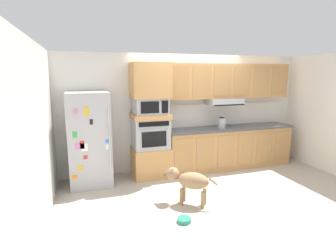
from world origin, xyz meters
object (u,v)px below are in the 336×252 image
at_px(refrigerator, 90,139).
at_px(dog, 189,180).
at_px(microwave, 150,106).
at_px(screwdriver, 230,125).
at_px(electric_kettle, 222,123).
at_px(built_in_oven, 150,133).
at_px(dog_food_bowl, 184,220).

distance_m(refrigerator, dog, 2.04).
xyz_separation_m(microwave, screwdriver, (1.89, 0.10, -0.53)).
relative_size(screwdriver, electric_kettle, 0.64).
xyz_separation_m(built_in_oven, dog, (0.27, -1.41, -0.50)).
bearing_deg(electric_kettle, built_in_oven, 178.30).
bearing_deg(built_in_oven, electric_kettle, -1.70).
distance_m(screwdriver, dog, 2.28).
distance_m(refrigerator, screwdriver, 3.09).
distance_m(microwave, dog_food_bowl, 2.38).
relative_size(refrigerator, screwdriver, 11.39).
height_order(microwave, electric_kettle, microwave).
height_order(refrigerator, dog, refrigerator).
relative_size(microwave, screwdriver, 4.17).
height_order(microwave, dog_food_bowl, microwave).
bearing_deg(microwave, built_in_oven, 179.23).
height_order(screwdriver, electric_kettle, electric_kettle).
relative_size(microwave, dog_food_bowl, 3.22).
height_order(built_in_oven, screwdriver, built_in_oven).
xyz_separation_m(electric_kettle, dog_food_bowl, (-1.59, -1.86, -1.00)).
relative_size(refrigerator, microwave, 2.73).
xyz_separation_m(screwdriver, dog, (-1.63, -1.51, -0.53)).
height_order(dog, dog_food_bowl, dog).
bearing_deg(microwave, dog, -79.32).
bearing_deg(screwdriver, refrigerator, -176.90).
height_order(electric_kettle, dog, electric_kettle).
distance_m(screwdriver, dog_food_bowl, 2.90).
xyz_separation_m(refrigerator, microwave, (1.19, 0.07, 0.58)).
relative_size(built_in_oven, screwdriver, 4.53).
bearing_deg(dog, refrigerator, -6.00).
xyz_separation_m(microwave, dog, (0.27, -1.41, -1.06)).
relative_size(refrigerator, electric_kettle, 7.33).
height_order(refrigerator, dog_food_bowl, refrigerator).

